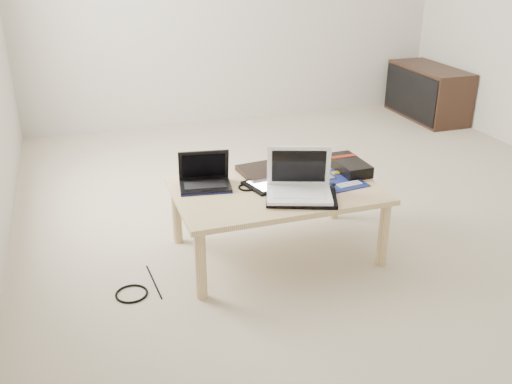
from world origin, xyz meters
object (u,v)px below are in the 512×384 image
object	(u,v)px
white_laptop	(299,185)
gpu_box	(349,165)
coffee_table	(277,196)
netbook	(205,179)
media_cabinet	(427,93)

from	to	relation	value
white_laptop	gpu_box	world-z (taller)	white_laptop
coffee_table	netbook	size ratio (longest dim) A/B	3.66
coffee_table	netbook	distance (m)	0.40
coffee_table	media_cabinet	size ratio (longest dim) A/B	1.22
media_cabinet	gpu_box	world-z (taller)	media_cabinet
netbook	white_laptop	size ratio (longest dim) A/B	0.77
coffee_table	white_laptop	world-z (taller)	white_laptop
media_cabinet	netbook	distance (m)	3.30
white_laptop	media_cabinet	bearing A→B (deg)	44.06
netbook	media_cabinet	bearing A→B (deg)	35.19
media_cabinet	white_laptop	xyz separation A→B (m)	(-2.27, -2.19, 0.22)
netbook	gpu_box	distance (m)	0.84
coffee_table	white_laptop	distance (m)	0.20
coffee_table	white_laptop	size ratio (longest dim) A/B	2.83
coffee_table	media_cabinet	world-z (taller)	media_cabinet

